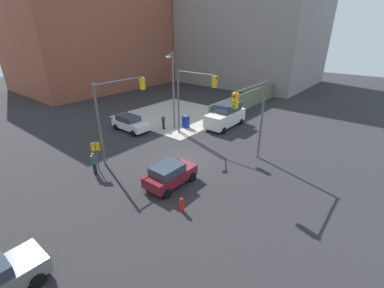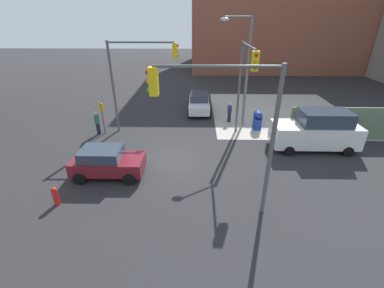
% 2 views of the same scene
% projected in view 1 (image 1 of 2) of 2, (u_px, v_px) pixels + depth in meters
% --- Properties ---
extents(ground_plane, '(120.00, 120.00, 0.00)m').
position_uv_depth(ground_plane, '(183.00, 161.00, 21.41)').
color(ground_plane, '#28282B').
extents(sidewalk_corner, '(12.00, 12.00, 0.01)m').
position_uv_depth(sidewalk_corner, '(176.00, 115.00, 32.97)').
color(sidewalk_corner, '#ADA89E').
rests_on(sidewalk_corner, ground).
extents(construction_fence, '(20.88, 0.12, 2.40)m').
position_uv_depth(construction_fence, '(252.00, 99.00, 35.84)').
color(construction_fence, '#607056').
rests_on(construction_fence, ground).
extents(building_warehouse_north, '(32.00, 18.00, 18.86)m').
position_uv_depth(building_warehouse_north, '(105.00, 33.00, 49.00)').
color(building_warehouse_north, '#93513D').
rests_on(building_warehouse_north, ground).
extents(building_loft_east, '(20.00, 24.00, 18.37)m').
position_uv_depth(building_loft_east, '(253.00, 34.00, 50.60)').
color(building_loft_east, gray).
rests_on(building_loft_east, ground).
extents(smokestack, '(1.80, 1.80, 17.01)m').
position_uv_depth(smokestack, '(164.00, 37.00, 55.49)').
color(smokestack, brown).
rests_on(smokestack, ground).
extents(traffic_signal_nw_corner, '(4.87, 0.36, 6.50)m').
position_uv_depth(traffic_signal_nw_corner, '(118.00, 105.00, 20.24)').
color(traffic_signal_nw_corner, '#59595B').
rests_on(traffic_signal_nw_corner, ground).
extents(traffic_signal_se_corner, '(4.89, 0.36, 6.50)m').
position_uv_depth(traffic_signal_se_corner, '(253.00, 110.00, 18.83)').
color(traffic_signal_se_corner, '#59595B').
rests_on(traffic_signal_se_corner, ground).
extents(traffic_signal_ne_corner, '(0.36, 4.66, 6.50)m').
position_uv_depth(traffic_signal_ne_corner, '(192.00, 92.00, 24.32)').
color(traffic_signal_ne_corner, '#59595B').
rests_on(traffic_signal_ne_corner, ground).
extents(street_lamp_corner, '(2.36, 1.64, 8.00)m').
position_uv_depth(street_lamp_corner, '(173.00, 86.00, 26.19)').
color(street_lamp_corner, slate).
rests_on(street_lamp_corner, ground).
extents(warning_sign_two_way, '(0.48, 0.48, 2.40)m').
position_uv_depth(warning_sign_two_way, '(96.00, 152.00, 19.20)').
color(warning_sign_two_way, '#4C4C4C').
rests_on(warning_sign_two_way, ground).
extents(mailbox_blue, '(0.56, 0.64, 1.43)m').
position_uv_depth(mailbox_blue, '(186.00, 121.00, 28.38)').
color(mailbox_blue, navy).
rests_on(mailbox_blue, ground).
extents(fire_hydrant, '(0.26, 0.26, 0.94)m').
position_uv_depth(fire_hydrant, '(182.00, 204.00, 15.25)').
color(fire_hydrant, red).
rests_on(fire_hydrant, ground).
extents(hatchback_white, '(2.02, 4.28, 1.62)m').
position_uv_depth(hatchback_white, '(130.00, 123.00, 27.49)').
color(hatchback_white, white).
rests_on(hatchback_white, ground).
extents(coupe_maroon, '(3.81, 2.02, 1.62)m').
position_uv_depth(coupe_maroon, '(170.00, 174.00, 17.74)').
color(coupe_maroon, maroon).
rests_on(coupe_maroon, ground).
extents(van_white_delivery, '(5.40, 2.32, 2.62)m').
position_uv_depth(van_white_delivery, '(226.00, 115.00, 28.52)').
color(van_white_delivery, white).
rests_on(van_white_delivery, ground).
extents(pedestrian_crossing, '(0.36, 0.36, 1.66)m').
position_uv_depth(pedestrian_crossing, '(163.00, 122.00, 27.78)').
color(pedestrian_crossing, navy).
rests_on(pedestrian_crossing, ground).
extents(pedestrian_waiting, '(0.36, 0.36, 1.74)m').
position_uv_depth(pedestrian_waiting, '(94.00, 163.00, 19.12)').
color(pedestrian_waiting, '#2D664C').
rests_on(pedestrian_waiting, ground).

